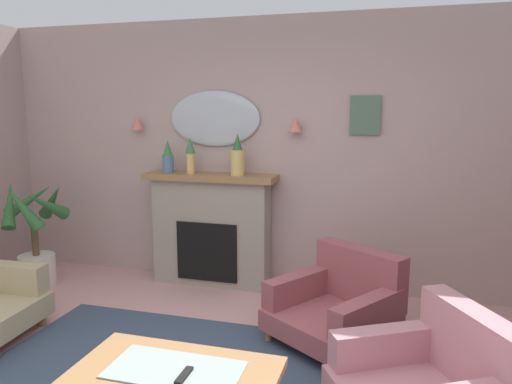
# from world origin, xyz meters

# --- Properties ---
(wall_back) EXTENTS (6.92, 0.10, 2.70)m
(wall_back) POSITION_xyz_m (0.00, 2.49, 1.35)
(wall_back) COLOR #B29993
(wall_back) RESTS_ON ground
(fireplace) EXTENTS (1.36, 0.36, 1.16)m
(fireplace) POSITION_xyz_m (-0.63, 2.27, 0.57)
(fireplace) COLOR gray
(fireplace) RESTS_ON ground
(mantel_vase_left) EXTENTS (0.11, 0.11, 0.34)m
(mantel_vase_left) POSITION_xyz_m (-1.08, 2.24, 1.32)
(mantel_vase_left) COLOR #4C7093
(mantel_vase_left) RESTS_ON fireplace
(mantel_vase_right) EXTENTS (0.10, 0.10, 0.37)m
(mantel_vase_right) POSITION_xyz_m (-0.83, 2.24, 1.36)
(mantel_vase_right) COLOR tan
(mantel_vase_right) RESTS_ON fireplace
(mantel_vase_centre) EXTENTS (0.14, 0.14, 0.41)m
(mantel_vase_centre) POSITION_xyz_m (-0.33, 2.24, 1.34)
(mantel_vase_centre) COLOR tan
(mantel_vase_centre) RESTS_ON fireplace
(wall_mirror) EXTENTS (0.96, 0.06, 0.56)m
(wall_mirror) POSITION_xyz_m (-0.63, 2.41, 1.71)
(wall_mirror) COLOR #B2BCC6
(wall_sconce_left) EXTENTS (0.14, 0.14, 0.14)m
(wall_sconce_left) POSITION_xyz_m (-1.48, 2.36, 1.66)
(wall_sconce_left) COLOR #D17066
(wall_sconce_right) EXTENTS (0.14, 0.14, 0.14)m
(wall_sconce_right) POSITION_xyz_m (0.22, 2.36, 1.66)
(wall_sconce_right) COLOR #D17066
(framed_picture) EXTENTS (0.28, 0.03, 0.36)m
(framed_picture) POSITION_xyz_m (0.87, 2.42, 1.75)
(framed_picture) COLOR #4C6B56
(coffee_table) EXTENTS (1.10, 0.60, 0.45)m
(coffee_table) POSITION_xyz_m (0.07, -0.09, 0.38)
(coffee_table) COLOR olive
(coffee_table) RESTS_ON ground
(tv_remote) EXTENTS (0.04, 0.16, 0.02)m
(tv_remote) POSITION_xyz_m (0.14, -0.15, 0.45)
(tv_remote) COLOR black
(tv_remote) RESTS_ON coffee_table
(armchair_by_coffee_table) EXTENTS (1.11, 1.10, 0.71)m
(armchair_by_coffee_table) POSITION_xyz_m (1.40, 0.39, 0.31)
(armchair_by_coffee_table) COLOR #B77A84
(armchair_by_coffee_table) RESTS_ON ground
(armchair_beside_couch) EXTENTS (1.12, 1.13, 0.71)m
(armchair_beside_couch) POSITION_xyz_m (0.78, 1.36, 0.31)
(armchair_beside_couch) COLOR #934C51
(armchair_beside_couch) RESTS_ON ground
(potted_plant_corner_palm) EXTENTS (0.71, 0.69, 1.11)m
(potted_plant_corner_palm) POSITION_xyz_m (-2.36, 1.74, 0.53)
(potted_plant_corner_palm) COLOR silver
(potted_plant_corner_palm) RESTS_ON ground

